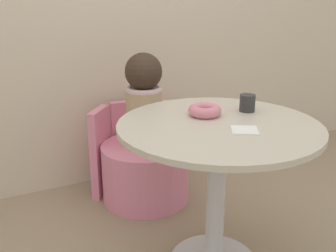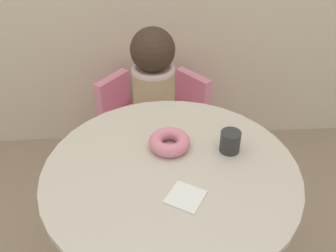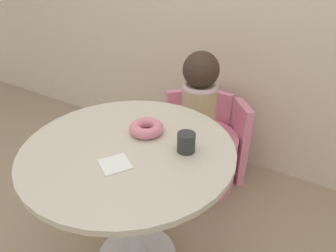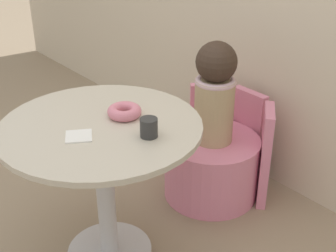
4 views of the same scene
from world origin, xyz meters
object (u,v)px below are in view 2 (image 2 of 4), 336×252
Objects in this scene: child_figure at (153,80)px; cup at (230,141)px; donut at (170,142)px; round_table at (171,202)px; tub_chair at (155,152)px.

cup is at bearing -68.35° from child_figure.
cup is (0.21, -0.03, 0.02)m from donut.
round_table is at bearing -156.75° from cup.
donut is at bearing -86.26° from tub_chair.
cup is (0.25, -0.63, 0.57)m from tub_chair.
donut is (0.04, -0.60, 0.55)m from tub_chair.
round_table is 0.82m from tub_chair.
cup reaches higher than round_table.
cup is at bearing -68.35° from tub_chair.
round_table is at bearing -91.78° from donut.
child_figure is (0.00, 0.00, 0.46)m from tub_chair.
tub_chair is 3.58× the size of donut.
donut reaches higher than tub_chair.
child_figure is 3.73× the size of donut.
tub_chair is 0.82m from donut.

